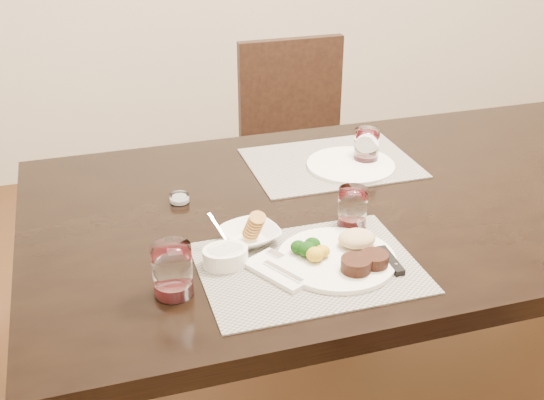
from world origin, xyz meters
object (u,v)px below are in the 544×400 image
object	(u,v)px
dinner_plate	(343,255)
cracker_bowl	(250,234)
steak_knife	(384,254)
far_plate	(351,165)
wine_glass_near	(352,209)
chair_far	(299,145)

from	to	relation	value
dinner_plate	cracker_bowl	distance (m)	0.22
steak_knife	far_plate	size ratio (longest dim) A/B	1.02
dinner_plate	steak_knife	distance (m)	0.10
dinner_plate	cracker_bowl	world-z (taller)	cracker_bowl
far_plate	wine_glass_near	bearing A→B (deg)	-112.56
dinner_plate	chair_far	bearing A→B (deg)	88.71
dinner_plate	cracker_bowl	bearing A→B (deg)	153.58
steak_knife	cracker_bowl	xyz separation A→B (m)	(-0.26, 0.15, 0.01)
chair_far	steak_knife	world-z (taller)	chair_far
cracker_bowl	wine_glass_near	bearing A→B (deg)	0.00
steak_knife	wine_glass_near	world-z (taller)	wine_glass_near
cracker_bowl	far_plate	distance (m)	0.48
chair_far	wine_glass_near	xyz separation A→B (m)	(-0.24, -1.06, 0.29)
steak_knife	far_plate	world-z (taller)	steak_knife
steak_knife	far_plate	distance (m)	0.47
chair_far	far_plate	world-z (taller)	chair_far
wine_glass_near	dinner_plate	bearing A→B (deg)	-119.96
far_plate	steak_knife	bearing A→B (deg)	-103.85
chair_far	dinner_plate	xyz separation A→B (m)	(-0.32, -1.20, 0.27)
dinner_plate	far_plate	world-z (taller)	dinner_plate
chair_far	far_plate	bearing A→B (deg)	-98.34
dinner_plate	wine_glass_near	size ratio (longest dim) A/B	2.71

